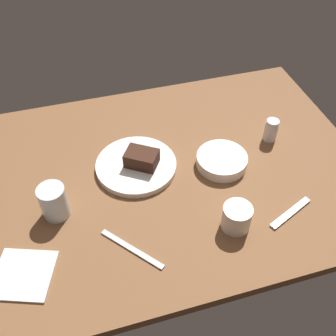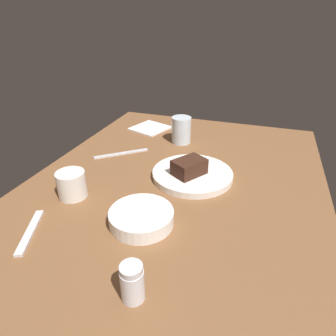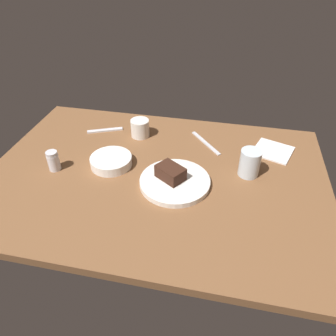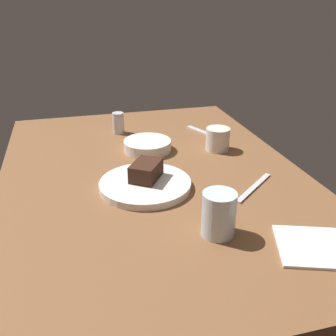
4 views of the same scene
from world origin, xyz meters
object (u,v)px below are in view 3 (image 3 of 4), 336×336
(chocolate_cake_slice, at_px, (170,173))
(folded_napkin, at_px, (273,151))
(dessert_spoon, at_px, (105,130))
(side_bowl, at_px, (111,161))
(water_glass, at_px, (250,163))
(butter_knife, at_px, (206,143))
(salt_shaker, at_px, (53,161))
(dessert_plate, at_px, (175,182))
(coffee_cup, at_px, (140,128))

(chocolate_cake_slice, distance_m, folded_napkin, 0.44)
(dessert_spoon, relative_size, folded_napkin, 1.09)
(chocolate_cake_slice, relative_size, side_bowl, 0.61)
(water_glass, distance_m, butter_knife, 0.24)
(salt_shaker, xyz_separation_m, butter_knife, (0.51, 0.28, -0.03))
(butter_knife, bearing_deg, folded_napkin, 49.46)
(chocolate_cake_slice, relative_size, salt_shaker, 1.24)
(water_glass, xyz_separation_m, folded_napkin, (0.09, 0.16, -0.05))
(dessert_plate, bearing_deg, coffee_cup, 125.74)
(dessert_plate, xyz_separation_m, salt_shaker, (-0.44, -0.01, 0.03))
(chocolate_cake_slice, height_order, water_glass, water_glass)
(butter_knife, xyz_separation_m, folded_napkin, (0.26, -0.00, 0.00))
(butter_knife, distance_m, folded_napkin, 0.26)
(salt_shaker, relative_size, dessert_spoon, 0.50)
(side_bowl, bearing_deg, coffee_cup, 77.69)
(dessert_plate, height_order, folded_napkin, dessert_plate)
(chocolate_cake_slice, height_order, butter_knife, chocolate_cake_slice)
(water_glass, bearing_deg, folded_napkin, 60.05)
(water_glass, height_order, butter_knife, water_glass)
(chocolate_cake_slice, relative_size, water_glass, 0.94)
(salt_shaker, xyz_separation_m, coffee_cup, (0.24, 0.29, -0.00))
(side_bowl, bearing_deg, folded_napkin, 19.90)
(side_bowl, distance_m, coffee_cup, 0.23)
(dessert_plate, height_order, dessert_spoon, dessert_plate)
(side_bowl, xyz_separation_m, butter_knife, (0.32, 0.22, -0.01))
(water_glass, relative_size, folded_napkin, 0.71)
(side_bowl, distance_m, dessert_spoon, 0.25)
(coffee_cup, bearing_deg, dessert_spoon, 178.30)
(dessert_plate, relative_size, water_glass, 2.45)
(salt_shaker, bearing_deg, water_glass, 9.45)
(dessert_plate, distance_m, side_bowl, 0.26)
(water_glass, bearing_deg, salt_shaker, -170.55)
(dessert_plate, distance_m, salt_shaker, 0.44)
(chocolate_cake_slice, xyz_separation_m, dessert_spoon, (-0.34, 0.28, -0.04))
(salt_shaker, bearing_deg, chocolate_cake_slice, 1.81)
(dessert_plate, relative_size, salt_shaker, 3.22)
(butter_knife, bearing_deg, salt_shaker, -101.29)
(dessert_spoon, bearing_deg, coffee_cup, 154.93)
(side_bowl, distance_m, folded_napkin, 0.62)
(dessert_plate, height_order, salt_shaker, salt_shaker)
(side_bowl, bearing_deg, chocolate_cake_slice, -12.69)
(coffee_cup, distance_m, folded_napkin, 0.54)
(dessert_plate, bearing_deg, salt_shaker, -179.13)
(dessert_plate, distance_m, coffee_cup, 0.34)
(water_glass, distance_m, dessert_spoon, 0.63)
(water_glass, bearing_deg, dessert_spoon, 163.66)
(dessert_spoon, distance_m, folded_napkin, 0.70)
(dessert_plate, xyz_separation_m, butter_knife, (0.07, 0.27, -0.01))
(dessert_spoon, distance_m, butter_knife, 0.44)
(side_bowl, height_order, butter_knife, side_bowl)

